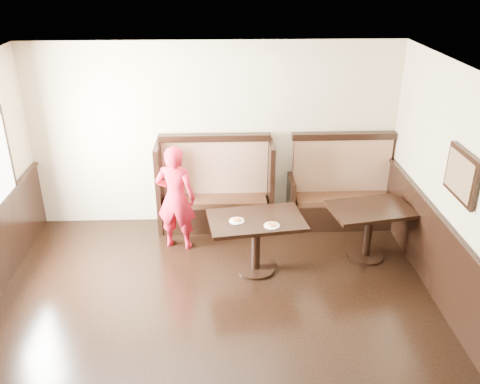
{
  "coord_description": "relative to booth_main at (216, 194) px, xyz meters",
  "views": [
    {
      "loc": [
        0.09,
        -3.77,
        3.88
      ],
      "look_at": [
        0.34,
        2.35,
        1.0
      ],
      "focal_mm": 38.0,
      "sensor_mm": 36.0,
      "label": 1
    }
  ],
  "objects": [
    {
      "name": "ground",
      "position": [
        0.0,
        -3.3,
        -0.53
      ],
      "size": [
        7.0,
        7.0,
        0.0
      ],
      "primitive_type": "plane",
      "color": "black",
      "rests_on": "ground"
    },
    {
      "name": "room_shell",
      "position": [
        -0.3,
        -3.01,
        0.14
      ],
      "size": [
        7.0,
        7.0,
        7.0
      ],
      "color": "#C5B48F",
      "rests_on": "ground"
    },
    {
      "name": "booth_main",
      "position": [
        0.0,
        0.0,
        0.0
      ],
      "size": [
        1.75,
        0.72,
        1.45
      ],
      "color": "black",
      "rests_on": "ground"
    },
    {
      "name": "booth_neighbor",
      "position": [
        1.95,
        -0.0,
        -0.05
      ],
      "size": [
        1.65,
        0.72,
        1.45
      ],
      "color": "black",
      "rests_on": "ground"
    },
    {
      "name": "table_main",
      "position": [
        0.53,
        -1.29,
        0.07
      ],
      "size": [
        1.31,
        0.92,
        0.78
      ],
      "rotation": [
        0.0,
        0.0,
        0.14
      ],
      "color": "black",
      "rests_on": "ground"
    },
    {
      "name": "table_neighbor",
      "position": [
        2.11,
        -1.02,
        0.05
      ],
      "size": [
        1.22,
        0.91,
        0.77
      ],
      "rotation": [
        0.0,
        0.0,
        0.18
      ],
      "color": "black",
      "rests_on": "ground"
    },
    {
      "name": "child",
      "position": [
        -0.55,
        -0.63,
        0.25
      ],
      "size": [
        0.63,
        0.48,
        1.55
      ],
      "primitive_type": "imported",
      "rotation": [
        0.0,
        0.0,
        2.93
      ],
      "color": "red",
      "rests_on": "ground"
    },
    {
      "name": "pizza_plate_left",
      "position": [
        0.28,
        -1.35,
        0.26
      ],
      "size": [
        0.2,
        0.2,
        0.04
      ],
      "color": "white",
      "rests_on": "table_main"
    },
    {
      "name": "pizza_plate_right",
      "position": [
        0.72,
        -1.49,
        0.27
      ],
      "size": [
        0.2,
        0.2,
        0.04
      ],
      "color": "white",
      "rests_on": "table_main"
    }
  ]
}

